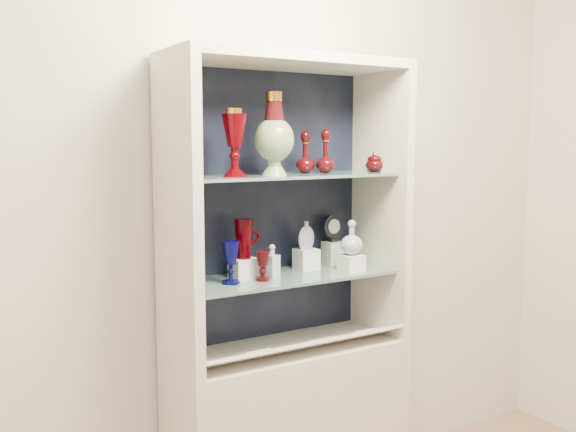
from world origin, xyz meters
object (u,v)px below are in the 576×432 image
pedestal_lamp_right (235,143)px  enamel_urn (274,134)px  pedestal_lamp_left (187,144)px  cameo_medallion (333,228)px  ruby_decanter_b (305,151)px  lidded_bowl (374,162)px  ruby_decanter_a (326,148)px  cobalt_goblet (231,263)px  clear_square_bottle (272,261)px  flat_flask (306,235)px  ruby_goblet_small (263,266)px  ruby_pitcher (244,239)px  clear_round_decanter (352,238)px  ruby_goblet_tall (188,262)px

pedestal_lamp_right → enamel_urn: 0.18m
pedestal_lamp_left → cameo_medallion: 0.86m
pedestal_lamp_left → enamel_urn: 0.37m
ruby_decanter_b → lidded_bowl: size_ratio=2.12×
ruby_decanter_a → cobalt_goblet: (-0.45, -0.01, -0.44)m
ruby_decanter_b → cobalt_goblet: (-0.38, -0.05, -0.43)m
lidded_bowl → clear_square_bottle: (-0.52, 0.01, -0.39)m
ruby_decanter_a → flat_flask: (-0.05, 0.07, -0.37)m
ruby_decanter_a → lidded_bowl: ruby_decanter_a is taller
ruby_decanter_a → ruby_goblet_small: ruby_decanter_a is taller
lidded_bowl → ruby_pitcher: size_ratio=0.55×
pedestal_lamp_left → ruby_decanter_a: pedestal_lamp_left is taller
cobalt_goblet → flat_flask: 0.42m
ruby_decanter_a → cobalt_goblet: 0.63m
ruby_pitcher → clear_round_decanter: size_ratio=1.13×
ruby_decanter_b → lidded_bowl: (0.33, -0.05, -0.05)m
ruby_pitcher → clear_square_bottle: bearing=-16.4°
cameo_medallion → clear_round_decanter: bearing=-104.5°
pedestal_lamp_right → ruby_goblet_small: (0.12, 0.00, -0.49)m
ruby_decanter_a → ruby_goblet_tall: (-0.61, 0.03, -0.43)m
enamel_urn → ruby_decanter_b: size_ratio=1.74×
pedestal_lamp_right → pedestal_lamp_left: bearing=175.5°
pedestal_lamp_right → cameo_medallion: (0.57, 0.15, -0.38)m
clear_round_decanter → cameo_medallion: size_ratio=1.11×
ruby_decanter_b → flat_flask: bearing=49.7°
pedestal_lamp_right → cameo_medallion: size_ratio=2.00×
pedestal_lamp_left → ruby_goblet_tall: size_ratio=1.29×
pedestal_lamp_right → ruby_pitcher: bearing=48.0°
flat_flask → ruby_decanter_b: bearing=-140.3°
lidded_bowl → ruby_pitcher: (-0.61, 0.07, -0.30)m
clear_square_bottle → clear_round_decanter: size_ratio=0.97×
pedestal_lamp_left → pedestal_lamp_right: bearing=-4.5°
enamel_urn → cobalt_goblet: size_ratio=1.95×
lidded_bowl → ruby_goblet_small: 0.70m
ruby_decanter_a → enamel_urn: bearing=-174.8°
enamel_urn → flat_flask: 0.49m
pedestal_lamp_left → flat_flask: (0.58, 0.09, -0.39)m
clear_round_decanter → clear_square_bottle: bearing=172.3°
flat_flask → cobalt_goblet: bearing=-178.5°
ruby_goblet_tall → flat_flask: (0.57, 0.05, 0.06)m
pedestal_lamp_left → ruby_goblet_small: pedestal_lamp_left is taller
ruby_pitcher → pedestal_lamp_right: bearing=-112.9°
enamel_urn → clear_round_decanter: 0.57m
enamel_urn → ruby_pitcher: size_ratio=2.01×
flat_flask → pedestal_lamp_left: bearing=178.6°
ruby_goblet_small → clear_round_decanter: (0.42, -0.03, 0.08)m
enamel_urn → clear_square_bottle: 0.51m
cobalt_goblet → flat_flask: size_ratio=1.34×
cobalt_goblet → ruby_goblet_tall: size_ratio=0.88×
ruby_goblet_small → flat_flask: size_ratio=0.95×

